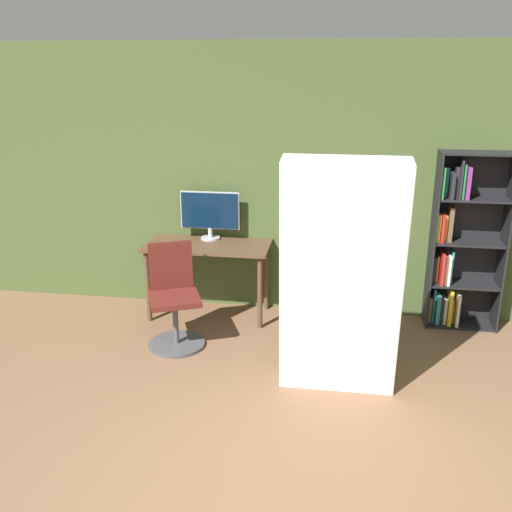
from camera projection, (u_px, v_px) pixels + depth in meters
wall_back at (320, 184)px, 5.67m from camera, size 8.00×0.06×2.70m
desk at (208, 255)px, 5.74m from camera, size 1.25×0.59×0.77m
monitor at (210, 213)px, 5.78m from camera, size 0.61×0.20×0.49m
office_chair at (174, 305)px, 5.21m from camera, size 0.58×0.58×0.95m
bookshelf at (458, 245)px, 5.50m from camera, size 0.68×0.32×1.72m
mattress_near at (341, 280)px, 4.27m from camera, size 0.90×0.45×1.87m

